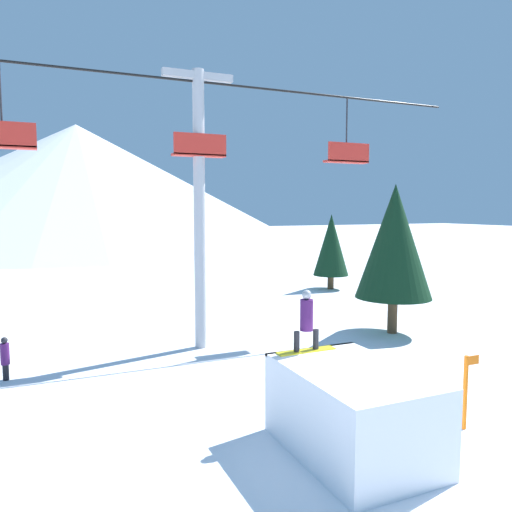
# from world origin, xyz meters

# --- Properties ---
(ground_plane) EXTENTS (220.00, 220.00, 0.00)m
(ground_plane) POSITION_xyz_m (0.00, 0.00, 0.00)
(ground_plane) COLOR white
(mountain_ridge) EXTENTS (61.25, 61.25, 16.05)m
(mountain_ridge) POSITION_xyz_m (0.00, 65.50, 8.03)
(mountain_ridge) COLOR silver
(mountain_ridge) RESTS_ON ground_plane
(snow_ramp) EXTENTS (2.23, 3.34, 1.70)m
(snow_ramp) POSITION_xyz_m (-0.01, 0.45, 0.85)
(snow_ramp) COLOR white
(snow_ramp) RESTS_ON ground_plane
(snowboarder) EXTENTS (1.37, 0.28, 1.36)m
(snowboarder) POSITION_xyz_m (-0.25, 1.88, 2.37)
(snowboarder) COLOR yellow
(snowboarder) RESTS_ON snow_ramp
(chairlift) EXTENTS (20.71, 0.44, 9.38)m
(chairlift) POSITION_xyz_m (-0.45, 8.84, 5.72)
(chairlift) COLOR #B2B2B7
(chairlift) RESTS_ON ground_plane
(pine_tree_near) EXTENTS (2.89, 2.89, 5.73)m
(pine_tree_near) POSITION_xyz_m (6.93, 7.77, 3.54)
(pine_tree_near) COLOR #4C3823
(pine_tree_near) RESTS_ON ground_plane
(pine_tree_far) EXTENTS (2.08, 2.08, 4.45)m
(pine_tree_far) POSITION_xyz_m (10.42, 17.67, 2.62)
(pine_tree_far) COLOR #4C3823
(pine_tree_far) RESTS_ON ground_plane
(trail_marker) EXTENTS (0.41, 0.10, 1.64)m
(trail_marker) POSITION_xyz_m (2.89, 0.37, 0.88)
(trail_marker) COLOR orange
(trail_marker) RESTS_ON ground_plane
(distant_skier) EXTENTS (0.24, 0.24, 1.23)m
(distant_skier) POSITION_xyz_m (-6.48, 7.91, 0.67)
(distant_skier) COLOR black
(distant_skier) RESTS_ON ground_plane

